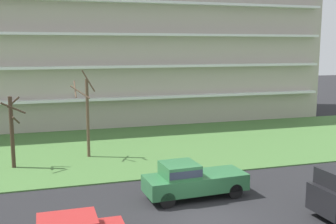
% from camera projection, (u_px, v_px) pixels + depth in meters
% --- Properties ---
extents(ground, '(160.00, 160.00, 0.00)m').
position_uv_depth(ground, '(203.00, 217.00, 19.28)').
color(ground, '#232326').
extents(grass_lawn_strip, '(80.00, 16.00, 0.08)m').
position_uv_depth(grass_lawn_strip, '(138.00, 147.00, 32.51)').
color(grass_lawn_strip, '#477238').
rests_on(grass_lawn_strip, ground).
extents(apartment_building, '(44.90, 12.98, 18.07)m').
position_uv_depth(apartment_building, '(108.00, 36.00, 44.34)').
color(apartment_building, '#B2A899').
rests_on(apartment_building, ground).
extents(tree_far_left, '(1.48, 1.58, 4.76)m').
position_uv_depth(tree_far_left, '(12.00, 130.00, 26.51)').
color(tree_far_left, '#423023').
rests_on(tree_far_left, ground).
extents(tree_left, '(1.71, 2.00, 6.33)m').
position_uv_depth(tree_left, '(87.00, 114.00, 29.00)').
color(tree_left, brown).
rests_on(tree_left, ground).
extents(pickup_green_center_right, '(5.50, 2.29, 1.95)m').
position_uv_depth(pickup_green_center_right, '(191.00, 179.00, 21.56)').
color(pickup_green_center_right, '#2D6B3D').
rests_on(pickup_green_center_right, ground).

